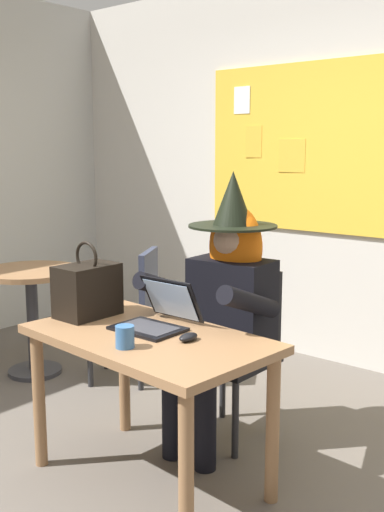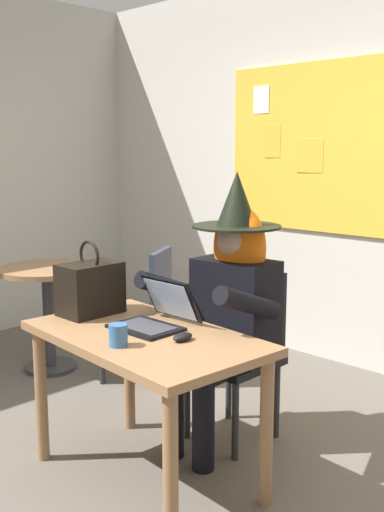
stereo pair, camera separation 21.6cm
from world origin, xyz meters
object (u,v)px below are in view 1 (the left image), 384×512
at_px(coffee_mug, 125,337).
at_px(chair_spare_by_window, 133,309).
at_px(chair_at_desk, 238,342).
at_px(handbag, 87,290).
at_px(computer_mouse, 188,337).
at_px(desk_main, 149,357).
at_px(person_costumed, 225,295).
at_px(side_table_round, 32,298).
at_px(laptop, 157,317).

bearing_deg(coffee_mug, chair_spare_by_window, 134.33).
relative_size(chair_at_desk, handbag, 2.39).
height_order(chair_at_desk, computer_mouse, chair_at_desk).
bearing_deg(desk_main, computer_mouse, 12.57).
xyz_separation_m(person_costumed, chair_spare_by_window, (-0.98, 0.29, -0.30)).
height_order(desk_main, person_costumed, person_costumed).
xyz_separation_m(handbag, side_table_round, (-1.15, 0.47, -0.32)).
xyz_separation_m(chair_at_desk, handbag, (-0.45, -0.66, 0.34)).
bearing_deg(handbag, person_costumed, 50.00).
height_order(person_costumed, laptop, person_costumed).
relative_size(chair_at_desk, side_table_round, 1.23).
height_order(computer_mouse, side_table_round, computer_mouse).
xyz_separation_m(desk_main, chair_spare_by_window, (-0.98, 0.86, -0.12)).
xyz_separation_m(person_costumed, coffee_mug, (0.05, -0.76, -0.03)).
bearing_deg(chair_at_desk, computer_mouse, 17.06).
distance_m(computer_mouse, chair_spare_by_window, 1.45).
xyz_separation_m(person_costumed, computer_mouse, (0.19, -0.52, -0.06)).
relative_size(person_costumed, side_table_round, 1.94).
bearing_deg(side_table_round, desk_main, -17.37).
xyz_separation_m(laptop, handbag, (-0.40, -0.08, 0.08)).
bearing_deg(laptop, chair_at_desk, 84.37).
height_order(chair_at_desk, side_table_round, chair_at_desk).
bearing_deg(desk_main, chair_spare_by_window, 138.63).
bearing_deg(person_costumed, chair_at_desk, 178.26).
bearing_deg(computer_mouse, desk_main, -169.52).
relative_size(person_costumed, handbag, 3.79).
relative_size(person_costumed, laptop, 4.22).
xyz_separation_m(desk_main, chair_at_desk, (0.00, 0.69, -0.10)).
distance_m(chair_at_desk, person_costumed, 0.31).
height_order(handbag, chair_spare_by_window, handbag).
distance_m(coffee_mug, side_table_round, 1.80).
bearing_deg(laptop, coffee_mug, -72.09).
distance_m(desk_main, chair_spare_by_window, 1.31).
xyz_separation_m(laptop, coffee_mug, (0.10, -0.31, -0.00)).
height_order(laptop, computer_mouse, laptop).
bearing_deg(laptop, desk_main, -67.28).
bearing_deg(laptop, chair_spare_by_window, 140.43).
relative_size(handbag, coffee_mug, 3.98).
height_order(coffee_mug, side_table_round, coffee_mug).
height_order(person_costumed, side_table_round, person_costumed).
bearing_deg(computer_mouse, side_table_round, 163.70).
height_order(handbag, side_table_round, handbag).
xyz_separation_m(chair_at_desk, laptop, (-0.05, -0.58, 0.26)).
bearing_deg(handbag, laptop, 11.45).
bearing_deg(person_costumed, computer_mouse, 16.95).
xyz_separation_m(computer_mouse, side_table_round, (-1.79, 0.45, -0.20)).
distance_m(computer_mouse, handbag, 0.65).
bearing_deg(computer_mouse, laptop, 163.25).
bearing_deg(computer_mouse, chair_spare_by_window, 143.16).
bearing_deg(desk_main, handbag, 176.36).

